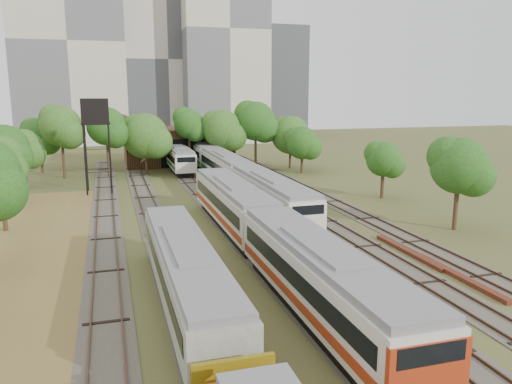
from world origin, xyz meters
name	(u,v)px	position (x,y,z in m)	size (l,w,h in m)	color
ground	(363,320)	(0.00, 0.00, 0.00)	(240.00, 240.00, 0.00)	#475123
tracks	(229,208)	(-0.67, 25.00, 0.04)	(24.60, 80.00, 0.19)	#4C473D
railcar_red_set	(266,233)	(-2.00, 9.33, 1.99)	(3.04, 34.58, 3.76)	black
railcar_green_set	(225,168)	(2.00, 37.94, 1.92)	(2.94, 52.08, 3.63)	black
railcar_rear	(178,157)	(-2.00, 50.74, 1.82)	(2.79, 16.08, 3.44)	black
old_grey_coach	(186,273)	(-8.00, 4.00, 1.85)	(2.74, 18.00, 3.39)	black
water_tower	(95,114)	(-12.58, 36.71, 8.67)	(2.97, 2.97, 10.29)	black
rail_pile_near	(409,252)	(8.00, 8.28, 0.13)	(0.51, 7.72, 0.26)	#5C291A
rail_pile_far	(459,276)	(8.20, 3.38, 0.13)	(0.51, 8.12, 0.26)	#5C291A
maintenance_shed	(178,145)	(-1.00, 57.98, 2.91)	(16.45, 11.55, 7.58)	#361913
tree_band_far	(190,129)	(-0.49, 48.71, 5.93)	(36.35, 8.66, 9.69)	#382616
tree_band_right	(365,153)	(14.84, 27.35, 4.55)	(5.93, 35.13, 7.45)	#382616
tower_left	(69,44)	(-18.00, 95.00, 21.00)	(22.00, 16.00, 42.00)	beige
tower_centre	(164,61)	(2.00, 100.00, 18.00)	(20.00, 18.00, 36.00)	#BCB4AB
tower_right	(222,32)	(14.00, 92.00, 24.00)	(18.00, 16.00, 48.00)	beige
tower_far_right	(280,81)	(34.00, 110.00, 14.00)	(12.00, 12.00, 28.00)	#404448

